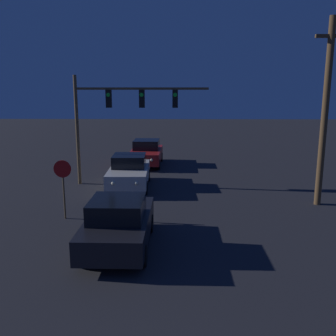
{
  "coord_description": "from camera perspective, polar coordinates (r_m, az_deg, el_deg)",
  "views": [
    {
      "loc": [
        0.29,
        -2.5,
        5.02
      ],
      "look_at": [
        0.0,
        12.84,
        1.75
      ],
      "focal_mm": 40.0,
      "sensor_mm": 36.0,
      "label": 1
    }
  ],
  "objects": [
    {
      "name": "utility_pole",
      "position": [
        17.19,
        22.81,
        7.92
      ],
      "size": [
        1.29,
        0.28,
        7.87
      ],
      "color": "brown",
      "rests_on": "ground_plane"
    },
    {
      "name": "traffic_signal_mast",
      "position": [
        19.66,
        -7.7,
        8.92
      ],
      "size": [
        6.9,
        0.3,
        5.69
      ],
      "color": "brown",
      "rests_on": "ground_plane"
    },
    {
      "name": "car_mid",
      "position": [
        19.38,
        -5.93,
        -0.54
      ],
      "size": [
        2.08,
        4.42,
        1.66
      ],
      "rotation": [
        0.0,
        0.0,
        3.17
      ],
      "color": "beige",
      "rests_on": "ground_plane"
    },
    {
      "name": "stop_sign",
      "position": [
        14.94,
        -15.71,
        -1.55
      ],
      "size": [
        0.68,
        0.07,
        2.34
      ],
      "color": "brown",
      "rests_on": "ground_plane"
    },
    {
      "name": "car_far",
      "position": [
        24.91,
        -3.32,
        2.32
      ],
      "size": [
        2.07,
        4.42,
        1.66
      ],
      "rotation": [
        0.0,
        0.0,
        3.12
      ],
      "color": "#B21E1E",
      "rests_on": "ground_plane"
    },
    {
      "name": "car_near",
      "position": [
        12.12,
        -7.55,
        -8.35
      ],
      "size": [
        2.03,
        4.4,
        1.66
      ],
      "rotation": [
        0.0,
        0.0,
        -0.01
      ],
      "color": "black",
      "rests_on": "ground_plane"
    }
  ]
}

